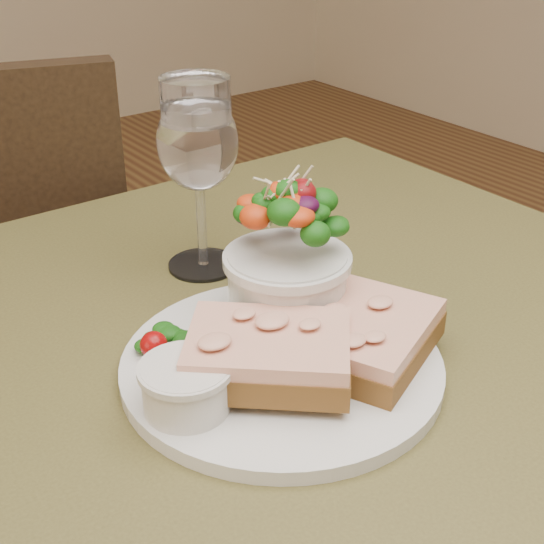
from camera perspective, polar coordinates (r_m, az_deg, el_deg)
cafe_table at (r=0.69m, az=2.13°, el=-13.01°), size 0.80×0.80×0.75m
chair_far at (r=1.37m, az=-19.36°, el=-9.86°), size 0.52×0.52×0.90m
dinner_plate at (r=0.60m, az=0.72°, el=-7.03°), size 0.25×0.25×0.01m
sandwich_front at (r=0.60m, az=7.26°, el=-4.82°), size 0.14×0.13×0.03m
sandwich_back at (r=0.56m, az=-0.28°, el=-6.16°), size 0.15×0.15×0.03m
ramekin at (r=0.54m, az=-6.49°, el=-8.45°), size 0.06×0.06×0.04m
salad_bowl at (r=0.62m, az=1.16°, el=1.20°), size 0.10×0.10×0.13m
garnish at (r=0.61m, az=-8.36°, el=-5.13°), size 0.05×0.04×0.02m
wine_glass at (r=0.71m, az=-5.60°, el=9.24°), size 0.08×0.08×0.18m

